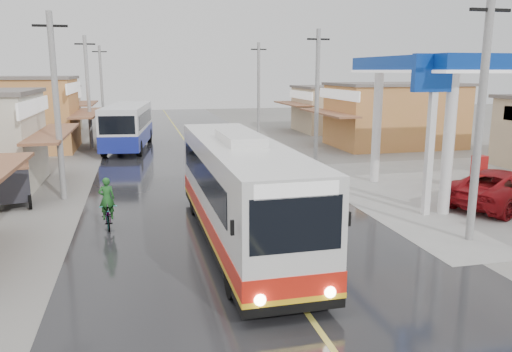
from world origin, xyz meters
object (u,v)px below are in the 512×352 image
at_px(jeepney, 503,188).
at_px(cyclist, 108,211).
at_px(coach_bus, 240,191).
at_px(tricycle_near, 11,182).
at_px(second_bus, 128,126).

xyz_separation_m(jeepney, cyclist, (-15.89, 0.82, -0.16)).
bearing_deg(jeepney, coach_bus, 74.28).
bearing_deg(cyclist, jeepney, -8.49).
height_order(jeepney, cyclist, cyclist).
bearing_deg(jeepney, tricycle_near, 51.73).
bearing_deg(cyclist, second_bus, 82.95).
height_order(coach_bus, tricycle_near, coach_bus).
distance_m(coach_bus, tricycle_near, 10.77).
bearing_deg(tricycle_near, coach_bus, -49.99).
bearing_deg(jeepney, second_bus, 13.53).
bearing_deg(tricycle_near, cyclist, -56.50).
height_order(coach_bus, second_bus, coach_bus).
height_order(coach_bus, jeepney, coach_bus).
xyz_separation_m(jeepney, tricycle_near, (-19.96, 4.88, 0.24)).
distance_m(coach_bus, second_bus, 21.79).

